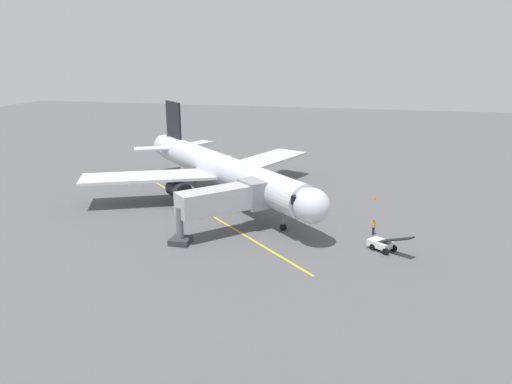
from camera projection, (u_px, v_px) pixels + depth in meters
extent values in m
plane|color=#565659|center=(221.00, 196.00, 65.12)|extent=(220.00, 220.00, 0.00)
cube|color=yellow|center=(209.00, 214.00, 57.91)|extent=(29.00, 27.89, 0.01)
cylinder|color=silver|center=(223.00, 169.00, 62.37)|extent=(27.14, 26.30, 3.80)
ellipsoid|color=silver|center=(311.00, 206.00, 47.64)|extent=(5.39, 5.37, 3.61)
cone|color=silver|center=(167.00, 147.00, 77.34)|extent=(4.53, 4.54, 3.42)
cube|color=black|center=(303.00, 197.00, 48.62)|extent=(3.39, 3.44, 0.90)
cube|color=silver|center=(262.00, 161.00, 69.95)|extent=(11.18, 17.76, 0.36)
cylinder|color=black|center=(256.00, 177.00, 66.76)|extent=(4.05, 4.01, 2.30)
cylinder|color=black|center=(263.00, 180.00, 65.35)|extent=(1.60, 1.65, 2.10)
cube|color=silver|center=(150.00, 177.00, 61.14)|extent=(17.69, 11.72, 0.36)
cylinder|color=black|center=(179.00, 190.00, 60.77)|extent=(4.05, 4.01, 2.30)
cylinder|color=black|center=(185.00, 193.00, 59.35)|extent=(1.60, 1.65, 2.10)
cube|color=black|center=(174.00, 125.00, 73.85)|extent=(3.71, 3.59, 7.20)
cube|color=silver|center=(194.00, 144.00, 76.15)|extent=(4.95, 6.81, 0.24)
cube|color=silver|center=(156.00, 148.00, 72.85)|extent=(6.78, 5.13, 0.24)
cylinder|color=slate|center=(283.00, 215.00, 52.11)|extent=(0.24, 0.24, 2.77)
cylinder|color=black|center=(283.00, 227.00, 52.49)|extent=(0.82, 0.81, 0.70)
cylinder|color=slate|center=(229.00, 178.00, 66.75)|extent=(0.24, 0.24, 2.77)
cylinder|color=black|center=(229.00, 187.00, 67.13)|extent=(1.10, 1.09, 1.10)
cylinder|color=slate|center=(195.00, 183.00, 64.06)|extent=(0.24, 0.24, 2.77)
cylinder|color=black|center=(195.00, 193.00, 64.45)|extent=(1.10, 1.09, 1.10)
cube|color=#B7B7BC|center=(219.00, 200.00, 50.17)|extent=(8.11, 8.29, 2.50)
cube|color=gray|center=(255.00, 193.00, 52.49)|extent=(4.25, 4.24, 3.00)
cylinder|color=slate|center=(180.00, 226.00, 48.39)|extent=(0.70, 0.70, 3.90)
cube|color=#333338|center=(181.00, 241.00, 48.85)|extent=(2.00, 2.00, 0.60)
cylinder|color=#23232D|center=(373.00, 231.00, 51.18)|extent=(0.26, 0.26, 0.88)
cube|color=orange|center=(374.00, 224.00, 50.97)|extent=(0.37, 0.44, 0.60)
cube|color=silver|center=(374.00, 224.00, 50.97)|extent=(0.38, 0.46, 0.10)
sphere|color=brown|center=(374.00, 221.00, 50.85)|extent=(0.22, 0.22, 0.22)
cube|color=white|center=(380.00, 244.00, 47.31)|extent=(2.66, 2.53, 0.60)
cube|color=black|center=(395.00, 240.00, 45.86)|extent=(3.53, 2.99, 1.61)
cylinder|color=black|center=(394.00, 248.00, 46.93)|extent=(0.66, 0.59, 0.64)
cylinder|color=black|center=(386.00, 252.00, 46.14)|extent=(0.66, 0.59, 0.64)
cylinder|color=black|center=(381.00, 244.00, 48.04)|extent=(0.66, 0.59, 0.64)
cylinder|color=black|center=(373.00, 247.00, 47.26)|extent=(0.66, 0.59, 0.64)
cube|color=yellow|center=(229.00, 167.00, 77.09)|extent=(2.26, 2.38, 1.20)
cube|color=black|center=(233.00, 166.00, 76.66)|extent=(0.75, 1.65, 0.70)
cube|color=silver|center=(220.00, 162.00, 78.01)|extent=(4.08, 3.15, 2.20)
cylinder|color=black|center=(233.00, 170.00, 77.64)|extent=(0.87, 0.53, 0.84)
cylinder|color=black|center=(228.00, 172.00, 76.61)|extent=(0.87, 0.53, 0.84)
cylinder|color=black|center=(218.00, 167.00, 79.37)|extent=(0.87, 0.53, 0.84)
cylinder|color=black|center=(213.00, 169.00, 78.34)|extent=(0.87, 0.53, 0.84)
cone|color=#F2590F|center=(313.00, 219.00, 55.27)|extent=(0.32, 0.32, 0.55)
cone|color=#F2590F|center=(375.00, 198.00, 63.38)|extent=(0.32, 0.32, 0.55)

